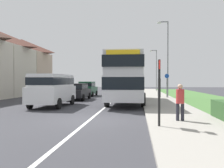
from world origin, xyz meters
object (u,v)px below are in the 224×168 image
at_px(pedestrian_at_stop, 180,100).
at_px(street_lamp_mid, 167,54).
at_px(bus_stop_sign, 159,88).
at_px(cycle_route_sign, 167,85).
at_px(parked_van_white, 53,88).
at_px(parked_car_dark_green, 87,88).
at_px(double_decker_bus, 127,77).
at_px(parked_car_black, 77,91).
at_px(street_lamp_far, 156,68).
at_px(street_lamp_near, 224,0).

height_order(pedestrian_at_stop, street_lamp_mid, street_lamp_mid).
distance_m(bus_stop_sign, cycle_route_sign, 15.90).
relative_size(parked_van_white, pedestrian_at_stop, 3.07).
xyz_separation_m(parked_car_dark_green, street_lamp_mid, (8.93, -2.62, 3.60)).
bearing_deg(parked_car_dark_green, parked_van_white, -90.05).
height_order(double_decker_bus, bus_stop_sign, double_decker_bus).
bearing_deg(cycle_route_sign, parked_van_white, -136.30).
bearing_deg(double_decker_bus, street_lamp_mid, 56.41).
distance_m(parked_car_black, street_lamp_far, 20.31).
height_order(street_lamp_near, street_lamp_mid, street_lamp_near).
xyz_separation_m(parked_car_dark_green, bus_stop_sign, (6.72, -18.89, 0.60)).
xyz_separation_m(bus_stop_sign, street_lamp_near, (2.12, -0.50, 3.02)).
relative_size(pedestrian_at_stop, street_lamp_mid, 0.21).
bearing_deg(bus_stop_sign, pedestrian_at_stop, 53.18).
height_order(cycle_route_sign, street_lamp_mid, street_lamp_mid).
bearing_deg(parked_van_white, street_lamp_mid, 45.24).
height_order(parked_van_white, cycle_route_sign, cycle_route_sign).
distance_m(bus_stop_sign, street_lamp_mid, 16.69).
bearing_deg(double_decker_bus, parked_car_black, 149.07).
distance_m(parked_van_white, street_lamp_far, 25.89).
bearing_deg(street_lamp_mid, parked_car_dark_green, 163.66).
xyz_separation_m(cycle_route_sign, street_lamp_far, (0.04, 15.66, 2.58)).
bearing_deg(double_decker_bus, street_lamp_near, -70.90).
relative_size(parked_car_dark_green, street_lamp_mid, 0.55).
bearing_deg(street_lamp_far, pedestrian_at_stop, -92.30).
bearing_deg(parked_car_black, street_lamp_near, -58.01).
bearing_deg(bus_stop_sign, parked_van_white, 132.81).
xyz_separation_m(parked_van_white, street_lamp_near, (8.85, -7.77, 3.22)).
bearing_deg(cycle_route_sign, pedestrian_at_stop, -94.62).
xyz_separation_m(double_decker_bus, parked_car_dark_green, (-5.05, 8.46, -1.20)).
xyz_separation_m(parked_car_dark_green, cycle_route_sign, (8.87, -3.14, 0.49)).
xyz_separation_m(cycle_route_sign, street_lamp_mid, (0.06, 0.52, 3.11)).
distance_m(parked_van_white, street_lamp_near, 12.21).
height_order(parked_car_dark_green, bus_stop_sign, bus_stop_sign).
bearing_deg(bus_stop_sign, double_decker_bus, 99.06).
bearing_deg(pedestrian_at_stop, cycle_route_sign, 85.38).
xyz_separation_m(pedestrian_at_stop, street_lamp_far, (1.21, 30.09, 3.03)).
height_order(parked_car_dark_green, cycle_route_sign, cycle_route_sign).
height_order(double_decker_bus, pedestrian_at_stop, double_decker_bus).
height_order(parked_car_dark_green, street_lamp_near, street_lamp_near).
height_order(parked_van_white, pedestrian_at_stop, parked_van_white).
distance_m(parked_van_white, parked_car_black, 6.11).
height_order(bus_stop_sign, cycle_route_sign, bus_stop_sign).
xyz_separation_m(parked_car_black, pedestrian_at_stop, (7.52, -12.03, 0.11)).
relative_size(parked_car_black, pedestrian_at_stop, 2.70).
relative_size(parked_van_white, street_lamp_near, 0.64).
xyz_separation_m(double_decker_bus, bus_stop_sign, (1.66, -10.44, -0.60)).
relative_size(street_lamp_mid, street_lamp_far, 1.15).
distance_m(parked_car_black, cycle_route_sign, 9.03).
relative_size(pedestrian_at_stop, street_lamp_near, 0.21).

